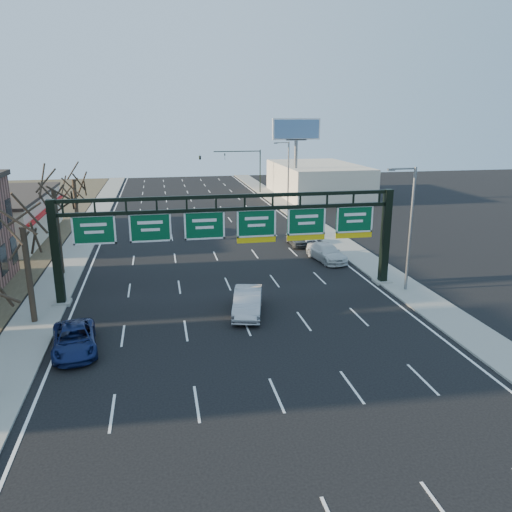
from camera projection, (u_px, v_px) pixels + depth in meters
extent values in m
plane|color=black|center=(252.00, 340.00, 28.63)|extent=(160.00, 160.00, 0.00)
cube|color=gray|center=(72.00, 257.00, 45.10)|extent=(3.00, 120.00, 0.12)
cube|color=gray|center=(340.00, 243.00, 49.89)|extent=(3.00, 120.00, 0.12)
cube|color=white|center=(213.00, 250.00, 47.51)|extent=(21.60, 120.00, 0.01)
cube|color=black|center=(56.00, 253.00, 33.02)|extent=(0.55, 0.55, 7.20)
cube|color=gray|center=(62.00, 303.00, 33.97)|extent=(1.20, 1.20, 0.20)
cube|color=black|center=(385.00, 237.00, 37.39)|extent=(0.55, 0.55, 7.20)
cube|color=gray|center=(382.00, 281.00, 38.34)|extent=(1.20, 1.20, 0.20)
cube|color=black|center=(230.00, 196.00, 34.26)|extent=(23.40, 0.25, 0.25)
cube|color=black|center=(230.00, 209.00, 34.51)|extent=(23.40, 0.25, 0.25)
cube|color=#054B29|center=(94.00, 230.00, 33.08)|extent=(2.80, 0.10, 2.00)
cube|color=#054B29|center=(150.00, 227.00, 33.77)|extent=(2.80, 0.10, 2.00)
cube|color=#054B29|center=(204.00, 225.00, 34.45)|extent=(2.80, 0.10, 2.00)
cube|color=#054B29|center=(256.00, 223.00, 35.14)|extent=(2.80, 0.10, 2.00)
cube|color=yellow|center=(256.00, 240.00, 35.47)|extent=(2.80, 0.10, 0.40)
cube|color=#054B29|center=(306.00, 221.00, 35.82)|extent=(2.80, 0.10, 2.00)
cube|color=yellow|center=(306.00, 237.00, 36.15)|extent=(2.80, 0.10, 0.40)
cube|color=#054B29|center=(355.00, 219.00, 36.51)|extent=(2.80, 0.10, 2.00)
cube|color=yellow|center=(354.00, 235.00, 36.84)|extent=(2.80, 0.10, 0.40)
cube|color=#AF1113|center=(47.00, 209.00, 52.12)|extent=(1.20, 18.00, 0.40)
cube|color=#BAB09A|center=(317.00, 180.00, 78.88)|extent=(12.00, 20.00, 5.00)
cylinder|color=#2F231A|center=(29.00, 274.00, 30.10)|extent=(0.36, 0.36, 6.08)
cylinder|color=#2F231A|center=(58.00, 232.00, 39.43)|extent=(0.36, 0.36, 6.84)
cylinder|color=#2F231A|center=(77.00, 211.00, 48.92)|extent=(0.36, 0.36, 6.46)
cylinder|color=slate|center=(410.00, 229.00, 35.39)|extent=(0.20, 0.20, 9.00)
cylinder|color=slate|center=(404.00, 167.00, 34.02)|extent=(1.80, 0.12, 0.12)
cube|color=slate|center=(391.00, 168.00, 33.87)|extent=(0.50, 0.22, 0.15)
cylinder|color=slate|center=(288.00, 175.00, 67.48)|extent=(0.20, 0.20, 9.00)
cylinder|color=slate|center=(282.00, 142.00, 66.11)|extent=(1.80, 0.12, 0.12)
cube|color=slate|center=(276.00, 142.00, 65.96)|extent=(0.50, 0.22, 0.15)
cylinder|color=slate|center=(295.00, 171.00, 72.68)|extent=(0.50, 0.50, 9.00)
cube|color=slate|center=(296.00, 140.00, 71.46)|extent=(3.00, 0.30, 0.20)
cube|color=white|center=(296.00, 129.00, 71.05)|extent=(7.00, 0.30, 3.00)
cube|color=#5277A5|center=(297.00, 129.00, 70.86)|extent=(6.60, 0.05, 2.60)
cylinder|color=black|center=(260.00, 172.00, 81.79)|extent=(0.18, 0.18, 7.00)
cylinder|color=black|center=(237.00, 151.00, 80.19)|extent=(7.60, 0.14, 0.14)
imported|color=black|center=(225.00, 157.00, 80.03)|extent=(0.20, 0.20, 1.00)
imported|color=black|center=(200.00, 157.00, 79.28)|extent=(0.54, 0.54, 1.62)
imported|color=#121E4F|center=(74.00, 339.00, 27.08)|extent=(2.95, 5.19, 1.37)
imported|color=#A09FA4|center=(248.00, 302.00, 32.17)|extent=(2.84, 5.26, 1.65)
imported|color=silver|center=(326.00, 252.00, 44.02)|extent=(2.88, 5.33, 1.47)
imported|color=#45484A|center=(297.00, 238.00, 49.31)|extent=(1.61, 3.99, 1.36)
imported|color=#BBBBC0|center=(194.00, 227.00, 54.16)|extent=(1.97, 4.30, 1.37)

